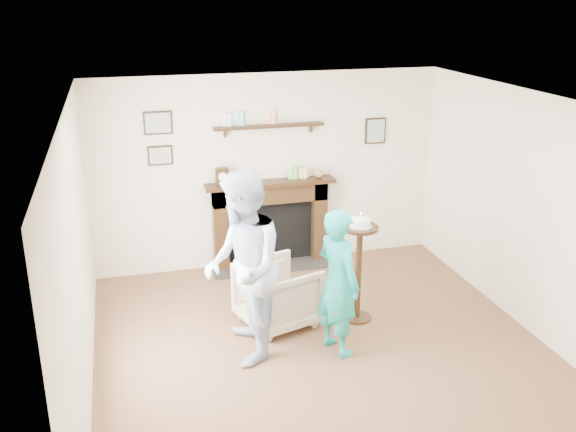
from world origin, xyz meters
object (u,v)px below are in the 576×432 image
at_px(armchair, 278,323).
at_px(pedestal_table, 359,254).
at_px(woman, 336,349).
at_px(man, 245,355).

height_order(armchair, pedestal_table, pedestal_table).
distance_m(armchair, woman, 0.81).
bearing_deg(pedestal_table, woman, -127.74).
bearing_deg(man, woman, 86.41).
bearing_deg(armchair, man, 121.47).
xyz_separation_m(armchair, man, (-0.48, -0.55, 0.00)).
xyz_separation_m(armchair, woman, (0.43, -0.69, 0.00)).
bearing_deg(pedestal_table, man, -162.60).
relative_size(armchair, woman, 0.51).
bearing_deg(armchair, pedestal_table, -115.27).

